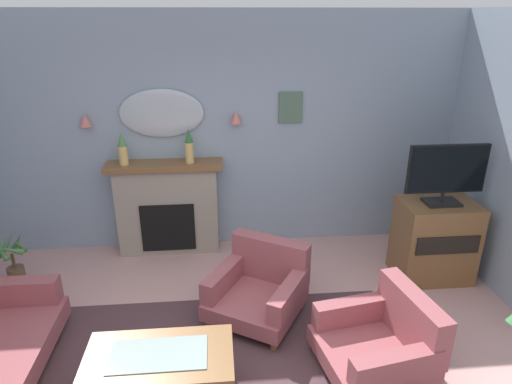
{
  "coord_description": "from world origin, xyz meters",
  "views": [
    {
      "loc": [
        -0.01,
        -2.48,
        2.78
      ],
      "look_at": [
        0.35,
        1.48,
        1.17
      ],
      "focal_mm": 31.06,
      "sensor_mm": 36.0,
      "label": 1
    }
  ],
  "objects_px": {
    "mantel_vase_left": "(189,146)",
    "tv_flatscreen": "(447,173)",
    "wall_sconce_left": "(85,120)",
    "potted_plant_small_fern": "(12,258)",
    "fireplace": "(168,209)",
    "wall_sconce_right": "(236,117)",
    "tv_cabinet": "(434,240)",
    "coffee_table": "(159,361)",
    "armchair_beside_couch": "(260,286)",
    "mantel_vase_right": "(123,149)",
    "armchair_in_corner": "(382,340)",
    "wall_mirror": "(162,113)",
    "framed_picture": "(291,107)"
  },
  "relations": [
    {
      "from": "mantel_vase_right",
      "to": "tv_cabinet",
      "type": "relative_size",
      "value": 0.42
    },
    {
      "from": "wall_sconce_left",
      "to": "wall_sconce_right",
      "type": "height_order",
      "value": "same"
    },
    {
      "from": "tv_cabinet",
      "to": "mantel_vase_right",
      "type": "bearing_deg",
      "value": 166.53
    },
    {
      "from": "armchair_in_corner",
      "to": "potted_plant_small_fern",
      "type": "bearing_deg",
      "value": 154.85
    },
    {
      "from": "fireplace",
      "to": "wall_sconce_left",
      "type": "xyz_separation_m",
      "value": [
        -0.85,
        0.09,
        1.09
      ]
    },
    {
      "from": "framed_picture",
      "to": "tv_flatscreen",
      "type": "bearing_deg",
      "value": -34.65
    },
    {
      "from": "tv_flatscreen",
      "to": "potted_plant_small_fern",
      "type": "bearing_deg",
      "value": 175.8
    },
    {
      "from": "wall_sconce_left",
      "to": "tv_flatscreen",
      "type": "distance_m",
      "value": 3.97
    },
    {
      "from": "potted_plant_small_fern",
      "to": "fireplace",
      "type": "bearing_deg",
      "value": 17.63
    },
    {
      "from": "wall_sconce_left",
      "to": "tv_flatscreen",
      "type": "height_order",
      "value": "wall_sconce_left"
    },
    {
      "from": "wall_mirror",
      "to": "wall_sconce_right",
      "type": "distance_m",
      "value": 0.85
    },
    {
      "from": "tv_cabinet",
      "to": "potted_plant_small_fern",
      "type": "bearing_deg",
      "value": 176.05
    },
    {
      "from": "wall_mirror",
      "to": "tv_cabinet",
      "type": "distance_m",
      "value": 3.38
    },
    {
      "from": "wall_sconce_left",
      "to": "armchair_in_corner",
      "type": "relative_size",
      "value": 0.15
    },
    {
      "from": "wall_sconce_right",
      "to": "tv_cabinet",
      "type": "xyz_separation_m",
      "value": [
        2.13,
        -0.94,
        -1.21
      ]
    },
    {
      "from": "tv_flatscreen",
      "to": "fireplace",
      "type": "bearing_deg",
      "value": 163.71
    },
    {
      "from": "armchair_beside_couch",
      "to": "fireplace",
      "type": "bearing_deg",
      "value": 126.48
    },
    {
      "from": "armchair_in_corner",
      "to": "tv_flatscreen",
      "type": "bearing_deg",
      "value": 51.39
    },
    {
      "from": "armchair_beside_couch",
      "to": "mantel_vase_left",
      "type": "bearing_deg",
      "value": 117.81
    },
    {
      "from": "armchair_beside_couch",
      "to": "armchair_in_corner",
      "type": "relative_size",
      "value": 1.17
    },
    {
      "from": "armchair_in_corner",
      "to": "tv_flatscreen",
      "type": "distance_m",
      "value": 1.95
    },
    {
      "from": "mantel_vase_right",
      "to": "tv_cabinet",
      "type": "bearing_deg",
      "value": -13.47
    },
    {
      "from": "wall_mirror",
      "to": "wall_sconce_left",
      "type": "xyz_separation_m",
      "value": [
        -0.85,
        -0.05,
        -0.05
      ]
    },
    {
      "from": "mantel_vase_right",
      "to": "framed_picture",
      "type": "bearing_deg",
      "value": 5.27
    },
    {
      "from": "mantel_vase_left",
      "to": "coffee_table",
      "type": "xyz_separation_m",
      "value": [
        -0.16,
        -2.33,
        -0.98
      ]
    },
    {
      "from": "fireplace",
      "to": "mantel_vase_left",
      "type": "xyz_separation_m",
      "value": [
        0.3,
        -0.03,
        0.79
      ]
    },
    {
      "from": "wall_sconce_right",
      "to": "armchair_beside_couch",
      "type": "distance_m",
      "value": 1.98
    },
    {
      "from": "mantel_vase_left",
      "to": "armchair_beside_couch",
      "type": "distance_m",
      "value": 1.83
    },
    {
      "from": "armchair_beside_couch",
      "to": "tv_flatscreen",
      "type": "height_order",
      "value": "tv_flatscreen"
    },
    {
      "from": "mantel_vase_right",
      "to": "mantel_vase_left",
      "type": "bearing_deg",
      "value": 0.0
    },
    {
      "from": "coffee_table",
      "to": "armchair_beside_couch",
      "type": "distance_m",
      "value": 1.33
    },
    {
      "from": "mantel_vase_left",
      "to": "tv_flatscreen",
      "type": "xyz_separation_m",
      "value": [
        2.68,
        -0.84,
        -0.12
      ]
    },
    {
      "from": "fireplace",
      "to": "wall_sconce_left",
      "type": "distance_m",
      "value": 1.38
    },
    {
      "from": "coffee_table",
      "to": "tv_cabinet",
      "type": "height_order",
      "value": "tv_cabinet"
    },
    {
      "from": "mantel_vase_left",
      "to": "fireplace",
      "type": "bearing_deg",
      "value": 174.61
    },
    {
      "from": "wall_sconce_left",
      "to": "tv_cabinet",
      "type": "relative_size",
      "value": 0.16
    },
    {
      "from": "mantel_vase_right",
      "to": "coffee_table",
      "type": "relative_size",
      "value": 0.35
    },
    {
      "from": "tv_flatscreen",
      "to": "tv_cabinet",
      "type": "bearing_deg",
      "value": 90.0
    },
    {
      "from": "tv_cabinet",
      "to": "wall_mirror",
      "type": "bearing_deg",
      "value": 161.6
    },
    {
      "from": "fireplace",
      "to": "armchair_beside_couch",
      "type": "relative_size",
      "value": 1.22
    },
    {
      "from": "fireplace",
      "to": "armchair_in_corner",
      "type": "bearing_deg",
      "value": -49.12
    },
    {
      "from": "mantel_vase_right",
      "to": "potted_plant_small_fern",
      "type": "bearing_deg",
      "value": -157.59
    },
    {
      "from": "mantel_vase_left",
      "to": "armchair_in_corner",
      "type": "xyz_separation_m",
      "value": [
        1.61,
        -2.18,
        -1.06
      ]
    },
    {
      "from": "wall_mirror",
      "to": "potted_plant_small_fern",
      "type": "distance_m",
      "value": 2.29
    },
    {
      "from": "coffee_table",
      "to": "potted_plant_small_fern",
      "type": "distance_m",
      "value": 2.57
    },
    {
      "from": "fireplace",
      "to": "mantel_vase_left",
      "type": "height_order",
      "value": "mantel_vase_left"
    },
    {
      "from": "wall_sconce_right",
      "to": "potted_plant_small_fern",
      "type": "height_order",
      "value": "wall_sconce_right"
    },
    {
      "from": "wall_mirror",
      "to": "coffee_table",
      "type": "xyz_separation_m",
      "value": [
        0.14,
        -2.5,
        -1.33
      ]
    },
    {
      "from": "tv_flatscreen",
      "to": "armchair_in_corner",
      "type": "bearing_deg",
      "value": -128.61
    },
    {
      "from": "wall_sconce_left",
      "to": "coffee_table",
      "type": "xyz_separation_m",
      "value": [
        0.99,
        -2.45,
        -1.28
      ]
    }
  ]
}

